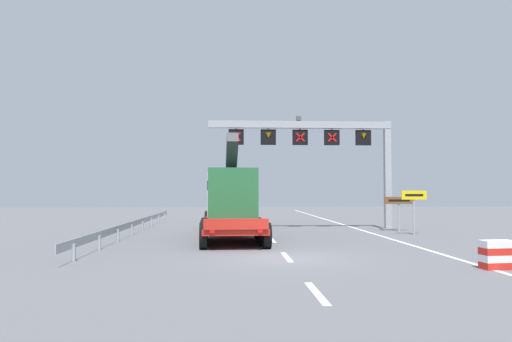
{
  "coord_description": "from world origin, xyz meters",
  "views": [
    {
      "loc": [
        -1.91,
        -17.5,
        2.44
      ],
      "look_at": [
        -0.48,
        10.48,
        3.62
      ],
      "focal_mm": 33.71,
      "sensor_mm": 36.0,
      "label": 1
    }
  ],
  "objects_px": {
    "heavy_haul_truck_red": "(229,199)",
    "exit_sign_yellow": "(414,201)",
    "crash_barrier_striped": "(497,255)",
    "tourist_info_sign_brown": "(399,204)",
    "overhead_lane_gantry": "(322,141)"
  },
  "relations": [
    {
      "from": "tourist_info_sign_brown",
      "to": "overhead_lane_gantry",
      "type": "bearing_deg",
      "value": 159.71
    },
    {
      "from": "overhead_lane_gantry",
      "to": "tourist_info_sign_brown",
      "type": "xyz_separation_m",
      "value": [
        4.36,
        -1.61,
        -3.98
      ]
    },
    {
      "from": "heavy_haul_truck_red",
      "to": "exit_sign_yellow",
      "type": "xyz_separation_m",
      "value": [
        10.33,
        -1.42,
        -0.12
      ]
    },
    {
      "from": "heavy_haul_truck_red",
      "to": "exit_sign_yellow",
      "type": "height_order",
      "value": "heavy_haul_truck_red"
    },
    {
      "from": "heavy_haul_truck_red",
      "to": "tourist_info_sign_brown",
      "type": "xyz_separation_m",
      "value": [
        10.28,
        0.85,
        -0.36
      ]
    },
    {
      "from": "exit_sign_yellow",
      "to": "crash_barrier_striped",
      "type": "bearing_deg",
      "value": -99.11
    },
    {
      "from": "crash_barrier_striped",
      "to": "tourist_info_sign_brown",
      "type": "bearing_deg",
      "value": 82.56
    },
    {
      "from": "tourist_info_sign_brown",
      "to": "crash_barrier_striped",
      "type": "distance_m",
      "value": 14.11
    },
    {
      "from": "tourist_info_sign_brown",
      "to": "exit_sign_yellow",
      "type": "bearing_deg",
      "value": -88.79
    },
    {
      "from": "overhead_lane_gantry",
      "to": "heavy_haul_truck_red",
      "type": "height_order",
      "value": "overhead_lane_gantry"
    },
    {
      "from": "heavy_haul_truck_red",
      "to": "tourist_info_sign_brown",
      "type": "bearing_deg",
      "value": 4.74
    },
    {
      "from": "heavy_haul_truck_red",
      "to": "exit_sign_yellow",
      "type": "relative_size",
      "value": 5.72
    },
    {
      "from": "overhead_lane_gantry",
      "to": "exit_sign_yellow",
      "type": "xyz_separation_m",
      "value": [
        4.41,
        -3.89,
        -3.75
      ]
    },
    {
      "from": "heavy_haul_truck_red",
      "to": "crash_barrier_striped",
      "type": "bearing_deg",
      "value": -57.12
    },
    {
      "from": "heavy_haul_truck_red",
      "to": "exit_sign_yellow",
      "type": "bearing_deg",
      "value": -7.84
    }
  ]
}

